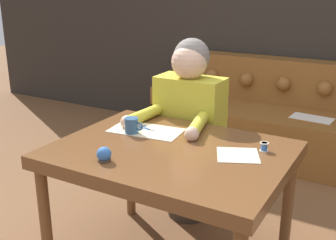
# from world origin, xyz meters

# --- Properties ---
(wall_back) EXTENTS (8.00, 0.06, 2.60)m
(wall_back) POSITION_xyz_m (0.00, 2.33, 1.30)
(wall_back) COLOR #2D2823
(wall_back) RESTS_ON ground_plane
(dining_table) EXTENTS (1.17, 0.89, 0.73)m
(dining_table) POSITION_xyz_m (-0.03, -0.00, 0.65)
(dining_table) COLOR brown
(dining_table) RESTS_ON ground_plane
(couch) EXTENTS (2.19, 0.79, 0.86)m
(couch) POSITION_xyz_m (0.00, 1.94, 0.31)
(couch) COLOR brown
(couch) RESTS_ON ground_plane
(person) EXTENTS (0.50, 0.60, 1.21)m
(person) POSITION_xyz_m (-0.22, 0.56, 0.63)
(person) COLOR #33281E
(person) RESTS_ON ground_plane
(pattern_paper_main) EXTENTS (0.43, 0.27, 0.00)m
(pattern_paper_main) POSITION_xyz_m (-0.29, 0.16, 0.73)
(pattern_paper_main) COLOR beige
(pattern_paper_main) RESTS_ON dining_table
(pattern_paper_offcut) EXTENTS (0.26, 0.26, 0.00)m
(pattern_paper_offcut) POSITION_xyz_m (0.30, 0.08, 0.73)
(pattern_paper_offcut) COLOR beige
(pattern_paper_offcut) RESTS_ON dining_table
(scissors) EXTENTS (0.24, 0.11, 0.01)m
(scissors) POSITION_xyz_m (-0.29, 0.18, 0.73)
(scissors) COLOR silver
(scissors) RESTS_ON dining_table
(mug) EXTENTS (0.11, 0.08, 0.09)m
(mug) POSITION_xyz_m (-0.33, 0.09, 0.77)
(mug) COLOR #335B84
(mug) RESTS_ON dining_table
(thread_spool) EXTENTS (0.04, 0.04, 0.05)m
(thread_spool) POSITION_xyz_m (0.39, 0.20, 0.75)
(thread_spool) COLOR #3366B2
(thread_spool) RESTS_ON dining_table
(pin_cushion) EXTENTS (0.07, 0.07, 0.07)m
(pin_cushion) POSITION_xyz_m (-0.23, -0.30, 0.76)
(pin_cushion) COLOR #4C3828
(pin_cushion) RESTS_ON dining_table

